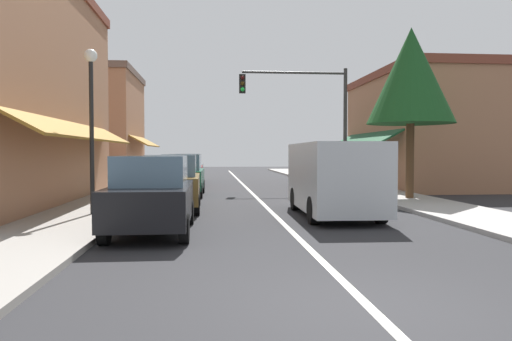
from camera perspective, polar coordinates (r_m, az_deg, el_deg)
ground_plane at (r=23.51m, az=-0.74°, el=-2.40°), size 80.00×80.00×0.00m
sidewalk_left at (r=23.70m, az=-14.12°, el=-2.28°), size 2.60×56.00×0.12m
sidewalk_right at (r=24.56m, az=12.17°, el=-2.11°), size 2.60×56.00×0.12m
lane_center_stripe at (r=23.51m, az=-0.74°, el=-2.39°), size 0.14×52.00×0.01m
storefront_right_block at (r=27.93m, az=19.34°, el=4.48°), size 7.24×10.20×6.11m
storefront_far_left at (r=34.28m, az=-18.44°, el=4.96°), size 6.93×8.20×7.22m
parked_car_nearest_left at (r=11.36m, az=-12.04°, el=-2.82°), size 1.79×4.10×1.77m
parked_car_second_left at (r=15.79m, az=-9.79°, el=-1.43°), size 1.82×4.12×1.77m
parked_car_third_left at (r=21.05m, az=-8.57°, el=-0.55°), size 1.84×4.13×1.77m
parked_car_far_left at (r=26.29m, az=-8.18°, el=-0.02°), size 1.80×4.11×1.77m
parked_car_distant_left at (r=30.97m, az=-7.84°, el=0.30°), size 1.80×4.11×1.77m
van_in_lane at (r=14.33m, az=9.02°, el=-0.71°), size 2.09×5.22×2.12m
traffic_signal_mast_arm at (r=24.35m, az=6.28°, el=7.43°), size 5.37×0.50×6.01m
street_lamp_left_near at (r=14.52m, az=-18.66°, el=7.31°), size 0.36×0.36×4.73m
tree_right_near at (r=19.70m, az=17.62°, el=10.44°), size 3.30×3.30×6.57m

